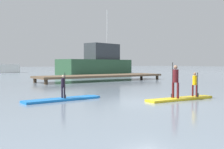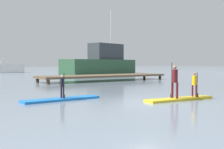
{
  "view_description": "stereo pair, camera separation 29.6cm",
  "coord_description": "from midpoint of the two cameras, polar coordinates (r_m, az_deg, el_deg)",
  "views": [
    {
      "loc": [
        -8.08,
        -8.85,
        1.68
      ],
      "look_at": [
        0.57,
        3.34,
        1.07
      ],
      "focal_mm": 44.59,
      "sensor_mm": 36.0,
      "label": 1
    },
    {
      "loc": [
        -7.84,
        -9.02,
        1.68
      ],
      "look_at": [
        0.57,
        3.34,
        1.07
      ],
      "focal_mm": 44.59,
      "sensor_mm": 36.0,
      "label": 2
    }
  ],
  "objects": [
    {
      "name": "ground_plane",
      "position": [
        12.09,
        7.46,
        -5.69
      ],
      "size": [
        240.0,
        240.0,
        0.0
      ],
      "primitive_type": "plane",
      "color": "gray"
    },
    {
      "name": "paddleboard_near",
      "position": [
        12.85,
        -9.54,
        -5.0
      ],
      "size": [
        3.74,
        0.92,
        0.1
      ],
      "color": "blue",
      "rests_on": "ground"
    },
    {
      "name": "paddler_child_solo",
      "position": [
        12.78,
        -9.47,
        -2.16
      ],
      "size": [
        0.19,
        0.38,
        1.16
      ],
      "color": "black",
      "rests_on": "paddleboard_near"
    },
    {
      "name": "paddleboard_far",
      "position": [
        13.17,
        14.43,
        -4.87
      ],
      "size": [
        3.7,
        0.98,
        0.1
      ],
      "color": "gold",
      "rests_on": "ground"
    },
    {
      "name": "paddler_adult",
      "position": [
        12.86,
        13.37,
        -0.98
      ],
      "size": [
        0.29,
        0.48,
        1.62
      ],
      "color": "#4C1419",
      "rests_on": "paddleboard_far"
    },
    {
      "name": "paddler_child_front",
      "position": [
        13.72,
        17.17,
        -1.69
      ],
      "size": [
        0.22,
        0.4,
        1.15
      ],
      "color": "#4C1419",
      "rests_on": "paddleboard_far"
    },
    {
      "name": "fishing_boat_white_large",
      "position": [
        43.95,
        -1.93,
        2.42
      ],
      "size": [
        13.89,
        6.66,
        10.37
      ],
      "color": "#2D5638",
      "rests_on": "ground"
    },
    {
      "name": "floating_dock",
      "position": [
        26.57,
        -1.29,
        -0.28
      ],
      "size": [
        12.82,
        3.09,
        0.56
      ],
      "color": "brown",
      "rests_on": "ground"
    }
  ]
}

